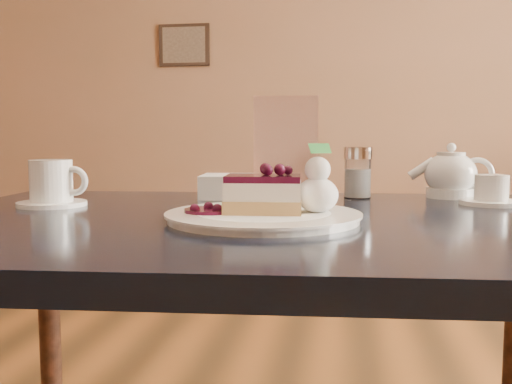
# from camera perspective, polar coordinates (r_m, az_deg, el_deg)

# --- Properties ---
(main_table) EXTENTS (1.17, 0.83, 0.70)m
(main_table) POSITION_cam_1_polar(r_m,az_deg,el_deg) (0.90, 0.93, -7.08)
(main_table) COLOR black
(main_table) RESTS_ON ground
(dessert_plate) EXTENTS (0.28, 0.28, 0.01)m
(dessert_plate) POSITION_cam_1_polar(r_m,az_deg,el_deg) (0.84, 0.73, -2.51)
(dessert_plate) COLOR white
(dessert_plate) RESTS_ON main_table
(cheesecake_slice) EXTENTS (0.12, 0.09, 0.06)m
(cheesecake_slice) POSITION_cam_1_polar(r_m,az_deg,el_deg) (0.84, 0.73, -0.23)
(cheesecake_slice) COLOR tan
(cheesecake_slice) RESTS_ON dessert_plate
(whipped_cream) EXTENTS (0.06, 0.06, 0.05)m
(whipped_cream) POSITION_cam_1_polar(r_m,az_deg,el_deg) (0.85, 6.15, -0.28)
(whipped_cream) COLOR white
(whipped_cream) RESTS_ON dessert_plate
(berry_sauce) EXTENTS (0.07, 0.07, 0.01)m
(berry_sauce) POSITION_cam_1_polar(r_m,az_deg,el_deg) (0.85, -4.68, -1.88)
(berry_sauce) COLOR #320920
(berry_sauce) RESTS_ON dessert_plate
(coffee_set) EXTENTS (0.13, 0.12, 0.08)m
(coffee_set) POSITION_cam_1_polar(r_m,az_deg,el_deg) (1.08, -19.67, 0.61)
(coffee_set) COLOR white
(coffee_set) RESTS_ON main_table
(tea_set) EXTENTS (0.21, 0.22, 0.10)m
(tea_set) POSITION_cam_1_polar(r_m,az_deg,el_deg) (1.20, 19.54, 1.25)
(tea_set) COLOR white
(tea_set) RESTS_ON main_table
(menu_card) EXTENTS (0.13, 0.04, 0.21)m
(menu_card) POSITION_cam_1_polar(r_m,az_deg,el_deg) (1.18, 3.00, 4.55)
(menu_card) COLOR beige
(menu_card) RESTS_ON main_table
(sugar_shaker) EXTENTS (0.06, 0.06, 0.10)m
(sugar_shaker) POSITION_cam_1_polar(r_m,az_deg,el_deg) (1.16, 10.14, 1.97)
(sugar_shaker) COLOR white
(sugar_shaker) RESTS_ON main_table
(napkin_stack) EXTENTS (0.12, 0.12, 0.05)m
(napkin_stack) POSITION_cam_1_polar(r_m,az_deg,el_deg) (1.16, -2.63, 0.59)
(napkin_stack) COLOR white
(napkin_stack) RESTS_ON main_table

